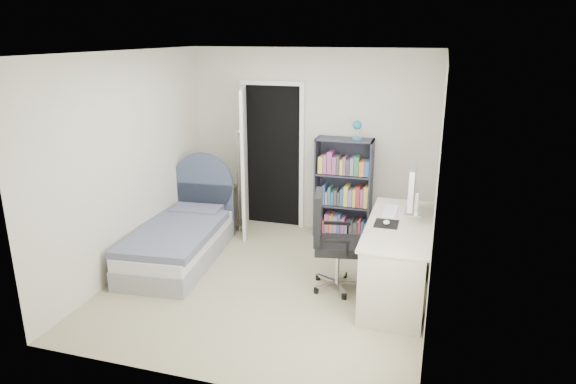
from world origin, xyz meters
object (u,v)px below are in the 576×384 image
(floor_lamp, at_px, (239,190))
(bed, at_px, (181,239))
(desk, at_px, (398,255))
(nightstand, at_px, (218,195))
(office_chair, at_px, (330,237))
(bookcase, at_px, (344,192))

(floor_lamp, bearing_deg, bed, -107.64)
(floor_lamp, xyz_separation_m, desk, (2.28, -1.23, -0.16))
(bed, height_order, floor_lamp, floor_lamp)
(nightstand, xyz_separation_m, office_chair, (1.99, -1.52, 0.18))
(office_chair, bearing_deg, nightstand, 142.62)
(bed, xyz_separation_m, office_chair, (1.91, -0.22, 0.34))
(bed, xyz_separation_m, floor_lamp, (0.35, 1.09, 0.33))
(bed, distance_m, office_chair, 1.95)
(floor_lamp, bearing_deg, bookcase, 10.03)
(nightstand, distance_m, bookcase, 1.86)
(floor_lamp, xyz_separation_m, office_chair, (1.57, -1.31, 0.00))
(bed, height_order, office_chair, bed)
(floor_lamp, xyz_separation_m, bookcase, (1.42, 0.25, 0.02))
(bed, distance_m, desk, 2.64)
(nightstand, xyz_separation_m, bookcase, (1.85, 0.04, 0.20))
(floor_lamp, distance_m, desk, 2.60)
(desk, bearing_deg, bed, 176.91)
(nightstand, bearing_deg, floor_lamp, -26.17)
(nightstand, xyz_separation_m, desk, (2.71, -1.44, 0.02))
(desk, bearing_deg, nightstand, 151.98)
(bookcase, xyz_separation_m, desk, (0.86, -1.48, -0.18))
(bookcase, height_order, desk, bookcase)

